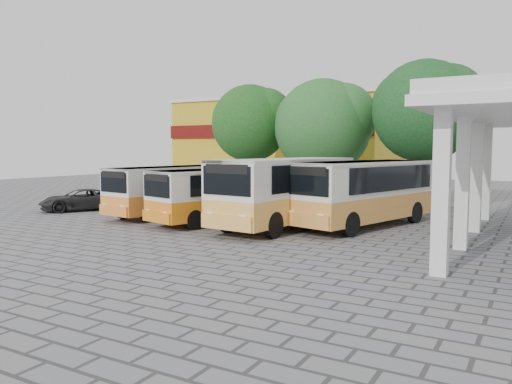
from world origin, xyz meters
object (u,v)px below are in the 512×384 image
Objects in this scene: bus_centre_right at (286,188)px; bus_far_right at (364,189)px; bus_far_left at (171,187)px; bus_centre_left at (219,192)px; parked_car at (80,200)px.

bus_centre_right is 3.61m from bus_far_right.
bus_centre_left is (3.67, -0.74, -0.02)m from bus_far_left.
bus_far_right is (6.56, 2.18, 0.24)m from bus_centre_left.
bus_centre_left reaches higher than parked_car.
bus_far_right is at bearing 33.86° from bus_centre_left.
bus_far_left is at bearing -175.97° from bus_centre_left.
bus_centre_right is (7.14, -0.44, 0.29)m from bus_far_left.
bus_far_left is 1.69× the size of parked_car.
parked_car is at bearing -156.56° from bus_far_right.
parked_car is (-16.32, -2.28, -1.13)m from bus_far_right.
parked_car is at bearing -164.03° from bus_far_left.
bus_far_right is at bearing 39.00° from parked_car.
bus_centre_left is at bearing 31.66° from parked_car.
bus_centre_left is 9.80m from parked_car.
bus_far_right reaches higher than bus_far_left.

